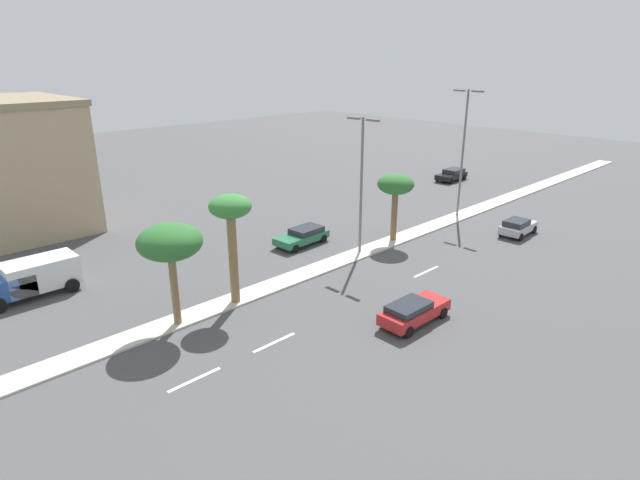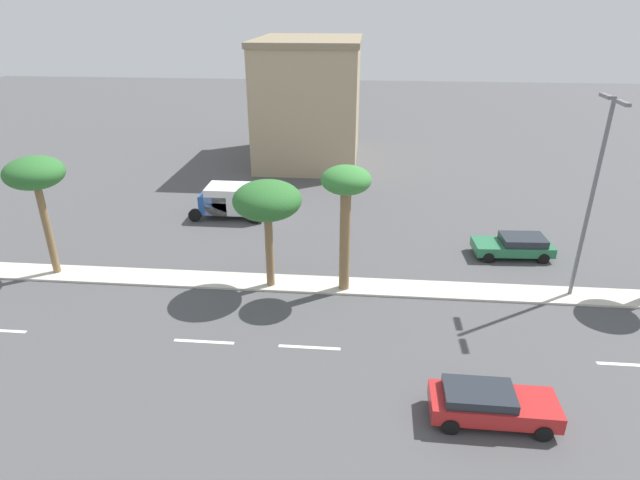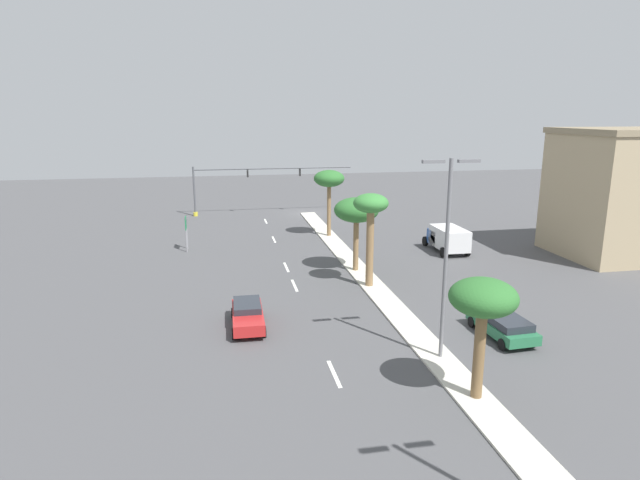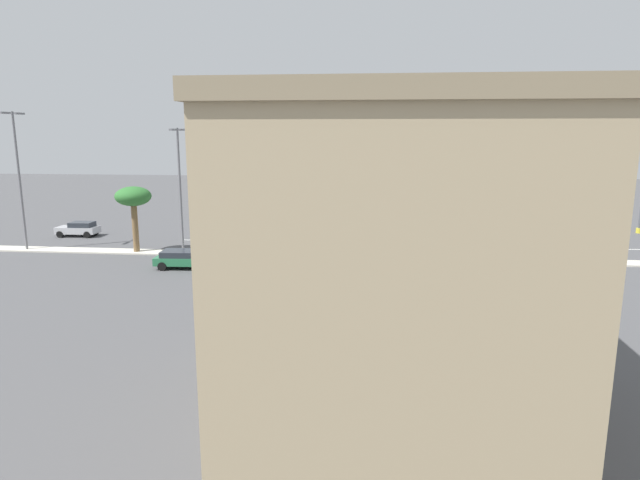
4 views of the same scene
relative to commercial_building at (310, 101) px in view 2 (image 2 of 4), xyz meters
The scene contains 12 objects.
ground_plane 28.15m from the commercial_building, 24.94° to the left, with size 160.00×160.00×0.00m, color #4C4C4F.
lane_stripe_outboard 31.16m from the commercial_building, ahead, with size 0.20×2.80×0.01m, color silver.
lane_stripe_mid 31.29m from the commercial_building, ahead, with size 0.20×2.80×0.01m, color silver.
lane_stripe_rear 35.48m from the commercial_building, 29.11° to the left, with size 0.20×2.80×0.01m, color silver.
commercial_building is the anchor object (origin of this frame).
palm_tree_near 27.59m from the commercial_building, 25.33° to the right, with size 3.07×3.07×6.69m.
palm_tree_inboard 25.33m from the commercial_building, ahead, with size 3.52×3.52×5.83m.
palm_tree_front 25.71m from the commercial_building, 10.14° to the left, with size 2.50×2.50×6.74m.
street_lamp_near 29.80m from the commercial_building, 33.43° to the left, with size 2.90×0.24×10.16m.
sedan_red_near 36.25m from the commercial_building, 16.69° to the left, with size 1.95×4.62×1.35m.
sedan_green_rear 25.52m from the commercial_building, 35.63° to the left, with size 2.28×4.69×1.32m.
box_truck 16.61m from the commercial_building, 14.06° to the right, with size 2.55×5.42×2.29m.
Camera 2 is at (24.78, 30.29, 14.20)m, focal length 29.40 mm.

